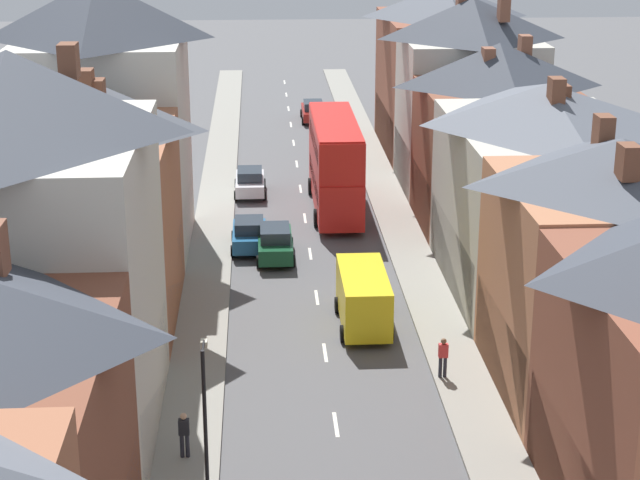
% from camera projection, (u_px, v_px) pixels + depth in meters
% --- Properties ---
extents(pavement_left, '(2.20, 104.00, 0.14)m').
position_uv_depth(pavement_left, '(212.00, 242.00, 56.25)').
color(pavement_left, gray).
rests_on(pavement_left, ground).
extents(pavement_right, '(2.20, 104.00, 0.14)m').
position_uv_depth(pavement_right, '(404.00, 238.00, 56.81)').
color(pavement_right, gray).
rests_on(pavement_right, ground).
extents(centre_line_dashes, '(0.14, 97.80, 0.01)m').
position_uv_depth(centre_line_dashes, '(310.00, 254.00, 54.66)').
color(centre_line_dashes, silver).
rests_on(centre_line_dashes, ground).
extents(terrace_row_left, '(8.00, 54.47, 13.68)m').
position_uv_depth(terrace_row_left, '(18.00, 296.00, 33.59)').
color(terrace_row_left, brown).
rests_on(terrace_row_left, ground).
extents(terrace_row_right, '(8.00, 74.75, 13.55)m').
position_uv_depth(terrace_row_right, '(574.00, 211.00, 43.29)').
color(terrace_row_right, '#B2704C').
rests_on(terrace_row_right, ground).
extents(double_decker_bus_lead, '(2.74, 10.80, 5.30)m').
position_uv_depth(double_decker_bus_lead, '(335.00, 163.00, 60.91)').
color(double_decker_bus_lead, red).
rests_on(double_decker_bus_lead, ground).
extents(car_near_blue, '(1.90, 3.81, 1.66)m').
position_uv_depth(car_near_blue, '(249.00, 234.00, 55.05)').
color(car_near_blue, '#236093').
rests_on(car_near_blue, ground).
extents(car_near_silver, '(1.90, 4.59, 1.59)m').
position_uv_depth(car_near_silver, '(313.00, 111.00, 84.02)').
color(car_near_silver, maroon).
rests_on(car_near_silver, ground).
extents(car_parked_left_a, '(1.90, 4.15, 1.62)m').
position_uv_depth(car_parked_left_a, '(250.00, 182.00, 64.55)').
color(car_parked_left_a, silver).
rests_on(car_parked_left_a, ground).
extents(car_parked_right_a, '(1.90, 4.36, 1.70)m').
position_uv_depth(car_parked_right_a, '(275.00, 242.00, 53.75)').
color(car_parked_right_a, '#144728').
rests_on(car_parked_right_a, ground).
extents(delivery_van, '(2.20, 5.20, 2.41)m').
position_uv_depth(delivery_van, '(363.00, 297.00, 45.49)').
color(delivery_van, yellow).
rests_on(delivery_van, ground).
extents(pedestrian_mid_right, '(0.36, 0.22, 1.61)m').
position_uv_depth(pedestrian_mid_right, '(184.00, 433.00, 35.03)').
color(pedestrian_mid_right, '#23232D').
rests_on(pedestrian_mid_right, pavement_left).
extents(pedestrian_far_left, '(0.36, 0.22, 1.61)m').
position_uv_depth(pedestrian_far_left, '(443.00, 356.00, 40.64)').
color(pedestrian_far_left, '#23232D').
rests_on(pedestrian_far_left, pavement_right).
extents(street_lamp, '(0.20, 1.12, 5.50)m').
position_uv_depth(street_lamp, '(205.00, 419.00, 31.35)').
color(street_lamp, black).
rests_on(street_lamp, ground).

